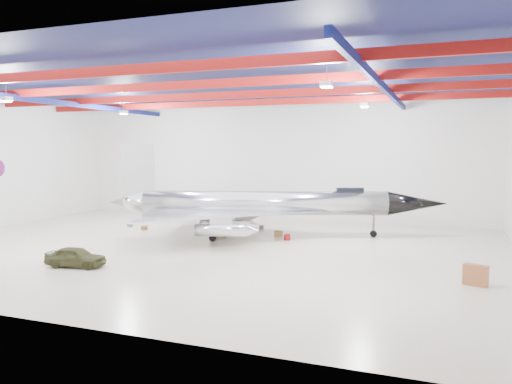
% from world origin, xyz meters
% --- Properties ---
extents(floor, '(40.00, 40.00, 0.00)m').
position_xyz_m(floor, '(0.00, 0.00, 0.00)').
color(floor, beige).
rests_on(floor, ground).
extents(wall_back, '(40.00, 0.00, 40.00)m').
position_xyz_m(wall_back, '(0.00, 15.00, 5.50)').
color(wall_back, silver).
rests_on(wall_back, floor).
extents(ceiling, '(40.00, 40.00, 0.00)m').
position_xyz_m(ceiling, '(0.00, 0.00, 11.00)').
color(ceiling, '#0A0F38').
rests_on(ceiling, wall_back).
extents(ceiling_structure, '(39.50, 29.50, 1.08)m').
position_xyz_m(ceiling_structure, '(0.00, 0.00, 10.32)').
color(ceiling_structure, maroon).
rests_on(ceiling_structure, ceiling).
extents(jet_aircraft, '(24.84, 18.48, 6.99)m').
position_xyz_m(jet_aircraft, '(2.66, 5.61, 2.29)').
color(jet_aircraft, silver).
rests_on(jet_aircraft, floor).
extents(jeep, '(3.55, 1.92, 1.15)m').
position_xyz_m(jeep, '(-3.94, -7.33, 0.57)').
color(jeep, '#393B1D').
rests_on(jeep, floor).
extents(desk, '(1.22, 0.91, 1.00)m').
position_xyz_m(desk, '(16.93, -3.52, 0.50)').
color(desk, brown).
rests_on(desk, floor).
extents(crate_ply, '(0.56, 0.49, 0.33)m').
position_xyz_m(crate_ply, '(-7.56, 5.06, 0.16)').
color(crate_ply, olive).
rests_on(crate_ply, floor).
extents(engine_drum, '(0.51, 0.51, 0.40)m').
position_xyz_m(engine_drum, '(-0.11, 2.86, 0.20)').
color(engine_drum, '#59595B').
rests_on(engine_drum, floor).
extents(parts_bin, '(0.70, 0.61, 0.43)m').
position_xyz_m(parts_bin, '(3.73, 5.95, 0.21)').
color(parts_bin, olive).
rests_on(parts_bin, floor).
extents(crate_small, '(0.44, 0.38, 0.28)m').
position_xyz_m(crate_small, '(-9.58, 5.95, 0.14)').
color(crate_small, '#59595B').
rests_on(crate_small, floor).
extents(tool_chest, '(0.54, 0.54, 0.43)m').
position_xyz_m(tool_chest, '(4.78, 4.77, 0.21)').
color(tool_chest, maroon).
rests_on(tool_chest, floor).
extents(oil_barrel, '(0.71, 0.64, 0.41)m').
position_xyz_m(oil_barrel, '(-0.23, 4.31, 0.20)').
color(oil_barrel, olive).
rests_on(oil_barrel, floor).
extents(spares_box, '(0.52, 0.52, 0.35)m').
position_xyz_m(spares_box, '(1.35, 8.71, 0.18)').
color(spares_box, '#59595B').
rests_on(spares_box, floor).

